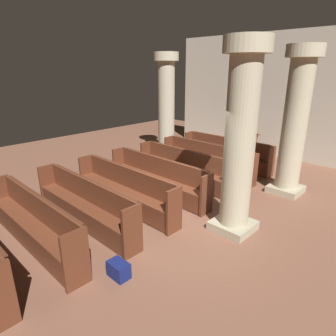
{
  "coord_description": "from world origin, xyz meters",
  "views": [
    {
      "loc": [
        4.09,
        -4.72,
        3.25
      ],
      "look_at": [
        -0.91,
        0.53,
        0.75
      ],
      "focal_mm": 31.03,
      "sensor_mm": 36.0,
      "label": 1
    }
  ],
  "objects_px": {
    "pillar_aisle_side": "(295,121)",
    "kneeler_box_blue": "(231,205)",
    "pew_row_1": "(207,158)",
    "pew_row_4": "(125,188)",
    "pew_row_3": "(158,176)",
    "pillar_aisle_rear": "(240,139)",
    "lectern": "(251,148)",
    "pew_row_2": "(184,166)",
    "hymn_book": "(245,140)",
    "pew_row_5": "(84,202)",
    "pillar_far_side": "(166,105)",
    "pew_row_6": "(33,221)",
    "pew_row_0": "(226,152)",
    "kneeler_box_navy": "(119,270)"
  },
  "relations": [
    {
      "from": "pillar_aisle_rear",
      "to": "pew_row_2",
      "type": "bearing_deg",
      "value": 152.55
    },
    {
      "from": "pillar_aisle_rear",
      "to": "lectern",
      "type": "height_order",
      "value": "pillar_aisle_rear"
    },
    {
      "from": "lectern",
      "to": "pew_row_2",
      "type": "bearing_deg",
      "value": -94.5
    },
    {
      "from": "pew_row_3",
      "to": "pew_row_4",
      "type": "relative_size",
      "value": 1.0
    },
    {
      "from": "pew_row_5",
      "to": "kneeler_box_blue",
      "type": "height_order",
      "value": "pew_row_5"
    },
    {
      "from": "lectern",
      "to": "kneeler_box_blue",
      "type": "xyz_separation_m",
      "value": [
        1.65,
        -3.97,
        -0.34
      ]
    },
    {
      "from": "pew_row_2",
      "to": "pew_row_6",
      "type": "bearing_deg",
      "value": -90.0
    },
    {
      "from": "pew_row_3",
      "to": "pew_row_5",
      "type": "xyz_separation_m",
      "value": [
        0.0,
        -2.2,
        0.0
      ]
    },
    {
      "from": "pew_row_3",
      "to": "kneeler_box_blue",
      "type": "relative_size",
      "value": 9.68
    },
    {
      "from": "pillar_far_side",
      "to": "pillar_aisle_rear",
      "type": "relative_size",
      "value": 1.0
    },
    {
      "from": "lectern",
      "to": "pillar_aisle_rear",
      "type": "bearing_deg",
      "value": -65.35
    },
    {
      "from": "lectern",
      "to": "pillar_far_side",
      "type": "bearing_deg",
      "value": -146.96
    },
    {
      "from": "pew_row_2",
      "to": "hymn_book",
      "type": "distance_m",
      "value": 2.51
    },
    {
      "from": "lectern",
      "to": "pew_row_5",
      "type": "bearing_deg",
      "value": -92.31
    },
    {
      "from": "pew_row_1",
      "to": "pew_row_4",
      "type": "bearing_deg",
      "value": -90.0
    },
    {
      "from": "pew_row_6",
      "to": "hymn_book",
      "type": "height_order",
      "value": "hymn_book"
    },
    {
      "from": "hymn_book",
      "to": "kneeler_box_navy",
      "type": "height_order",
      "value": "hymn_book"
    },
    {
      "from": "pillar_aisle_rear",
      "to": "lectern",
      "type": "relative_size",
      "value": 3.5
    },
    {
      "from": "pew_row_4",
      "to": "pew_row_6",
      "type": "relative_size",
      "value": 1.0
    },
    {
      "from": "pew_row_3",
      "to": "pillar_aisle_rear",
      "type": "relative_size",
      "value": 0.88
    },
    {
      "from": "kneeler_box_blue",
      "to": "pew_row_2",
      "type": "bearing_deg",
      "value": 165.76
    },
    {
      "from": "pillar_aisle_side",
      "to": "kneeler_box_blue",
      "type": "height_order",
      "value": "pillar_aisle_side"
    },
    {
      "from": "pew_row_4",
      "to": "pillar_aisle_side",
      "type": "bearing_deg",
      "value": 56.01
    },
    {
      "from": "pew_row_1",
      "to": "pillar_aisle_rear",
      "type": "height_order",
      "value": "pillar_aisle_rear"
    },
    {
      "from": "lectern",
      "to": "pew_row_6",
      "type": "bearing_deg",
      "value": -91.99
    },
    {
      "from": "pew_row_3",
      "to": "pillar_aisle_rear",
      "type": "xyz_separation_m",
      "value": [
        2.46,
        -0.17,
        1.45
      ]
    },
    {
      "from": "pew_row_1",
      "to": "pew_row_4",
      "type": "xyz_separation_m",
      "value": [
        0.0,
        -3.31,
        0.0
      ]
    },
    {
      "from": "pillar_aisle_side",
      "to": "pillar_far_side",
      "type": "bearing_deg",
      "value": 176.47
    },
    {
      "from": "pew_row_4",
      "to": "hymn_book",
      "type": "height_order",
      "value": "hymn_book"
    },
    {
      "from": "pew_row_2",
      "to": "lectern",
      "type": "xyz_separation_m",
      "value": [
        0.27,
        3.48,
        -0.07
      ]
    },
    {
      "from": "pew_row_4",
      "to": "pew_row_6",
      "type": "height_order",
      "value": "same"
    },
    {
      "from": "pew_row_6",
      "to": "pillar_far_side",
      "type": "bearing_deg",
      "value": 111.38
    },
    {
      "from": "pew_row_3",
      "to": "pillar_aisle_side",
      "type": "xyz_separation_m",
      "value": [
        2.46,
        2.54,
        1.45
      ]
    },
    {
      "from": "pew_row_1",
      "to": "pew_row_4",
      "type": "relative_size",
      "value": 1.0
    },
    {
      "from": "pew_row_2",
      "to": "lectern",
      "type": "height_order",
      "value": "lectern"
    },
    {
      "from": "pew_row_1",
      "to": "pew_row_6",
      "type": "distance_m",
      "value": 5.51
    },
    {
      "from": "hymn_book",
      "to": "kneeler_box_navy",
      "type": "bearing_deg",
      "value": -78.21
    },
    {
      "from": "pew_row_3",
      "to": "hymn_book",
      "type": "height_order",
      "value": "hymn_book"
    },
    {
      "from": "hymn_book",
      "to": "kneeler_box_blue",
      "type": "height_order",
      "value": "hymn_book"
    },
    {
      "from": "pew_row_0",
      "to": "kneeler_box_navy",
      "type": "bearing_deg",
      "value": -72.6
    },
    {
      "from": "pillar_aisle_rear",
      "to": "pew_row_4",
      "type": "bearing_deg",
      "value": -159.3
    },
    {
      "from": "pew_row_0",
      "to": "pew_row_1",
      "type": "relative_size",
      "value": 1.0
    },
    {
      "from": "pew_row_0",
      "to": "pew_row_6",
      "type": "xyz_separation_m",
      "value": [
        0.0,
        -6.61,
        0.0
      ]
    },
    {
      "from": "pew_row_1",
      "to": "pew_row_2",
      "type": "xyz_separation_m",
      "value": [
        0.0,
        -1.1,
        0.0
      ]
    },
    {
      "from": "pew_row_5",
      "to": "pillar_far_side",
      "type": "bearing_deg",
      "value": 115.5
    },
    {
      "from": "pew_row_6",
      "to": "kneeler_box_navy",
      "type": "distance_m",
      "value": 2.01
    },
    {
      "from": "pew_row_2",
      "to": "pew_row_3",
      "type": "distance_m",
      "value": 1.1
    },
    {
      "from": "pew_row_1",
      "to": "lectern",
      "type": "distance_m",
      "value": 2.39
    },
    {
      "from": "kneeler_box_navy",
      "to": "pew_row_3",
      "type": "bearing_deg",
      "value": 124.55
    },
    {
      "from": "pew_row_3",
      "to": "hymn_book",
      "type": "relative_size",
      "value": 18.01
    }
  ]
}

